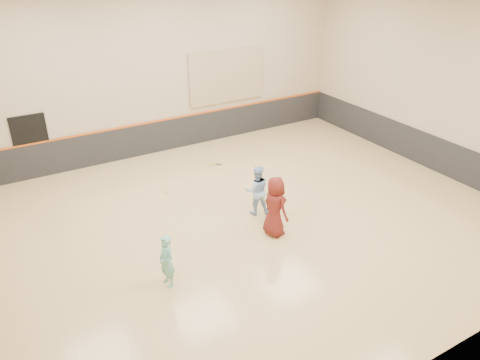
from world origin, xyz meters
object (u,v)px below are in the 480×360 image
girl (167,261)px  young_man (275,207)px  instructor (257,190)px  spare_racket (211,163)px

girl → young_man: size_ratio=0.77×
instructor → spare_racket: bearing=-75.7°
girl → spare_racket: size_ratio=1.97×
girl → spare_racket: girl is taller
girl → instructor: 3.87m
instructor → girl: bearing=46.5°
instructor → young_man: size_ratio=0.88×
girl → instructor: size_ratio=0.88×
spare_racket → girl: bearing=-125.7°
girl → spare_racket: bearing=134.8°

